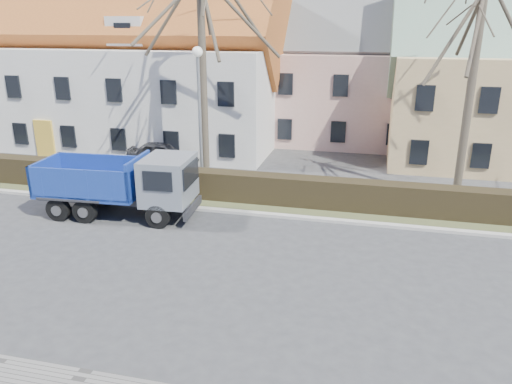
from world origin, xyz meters
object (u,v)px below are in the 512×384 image
(dump_truck, at_px, (112,184))
(streetlight, at_px, (200,121))
(cart_frame, at_px, (129,194))
(parked_car_a, at_px, (163,154))

(dump_truck, bearing_deg, streetlight, 51.65)
(streetlight, height_order, cart_frame, streetlight)
(cart_frame, bearing_deg, dump_truck, -85.31)
(cart_frame, bearing_deg, parked_car_a, 98.20)
(streetlight, distance_m, cart_frame, 4.66)
(streetlight, xyz_separation_m, parked_car_a, (-3.59, 3.69, -2.71))
(streetlight, bearing_deg, dump_truck, -124.90)
(cart_frame, distance_m, parked_car_a, 5.97)
(streetlight, height_order, parked_car_a, streetlight)
(dump_truck, relative_size, parked_car_a, 1.68)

